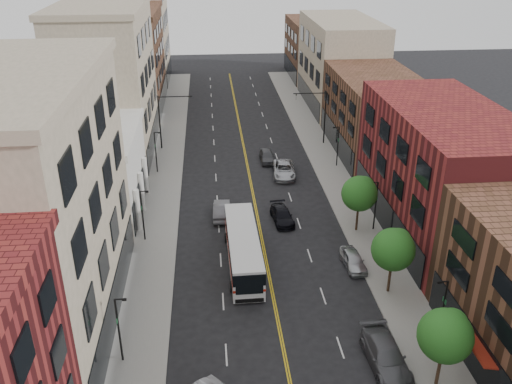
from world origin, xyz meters
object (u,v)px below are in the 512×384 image
object	(u,v)px
city_bus	(243,247)
car_parked_mid	(386,356)
car_parked_far	(353,260)
car_lane_a	(282,216)
car_lane_b	(284,170)
car_lane_behind	(221,210)
car_lane_c	(267,156)

from	to	relation	value
city_bus	car_parked_mid	world-z (taller)	city_bus
car_parked_far	car_lane_a	xyz separation A→B (m)	(-5.03, 8.69, -0.02)
city_bus	car_lane_b	distance (m)	19.66
car_lane_b	car_parked_mid	bearing A→B (deg)	-80.91
car_parked_mid	car_lane_behind	distance (m)	24.32
car_lane_behind	car_lane_c	world-z (taller)	car_lane_behind
car_parked_far	car_lane_behind	distance (m)	15.06
car_parked_far	car_lane_behind	world-z (taller)	car_lane_behind
car_parked_far	car_lane_c	distance (m)	25.00
car_parked_far	car_lane_a	world-z (taller)	car_parked_far
city_bus	car_lane_b	size ratio (longest dim) A/B	2.10
car_lane_c	car_lane_behind	bearing A→B (deg)	-114.15
city_bus	car_lane_b	world-z (taller)	city_bus
car_parked_mid	car_lane_b	distance (m)	31.85
city_bus	car_lane_b	xyz separation A→B (m)	(6.16, 18.64, -0.97)
car_parked_far	car_lane_b	distance (m)	20.20
city_bus	car_lane_c	bearing A→B (deg)	77.99
car_lane_b	car_lane_a	bearing A→B (deg)	-94.14
car_lane_behind	car_lane_c	bearing A→B (deg)	-110.89
car_lane_c	car_lane_a	bearing A→B (deg)	-91.37
car_parked_mid	car_lane_b	world-z (taller)	car_parked_mid
car_lane_behind	car_lane_b	xyz separation A→B (m)	(7.76, 9.68, 0.01)
car_parked_far	car_lane_c	bearing A→B (deg)	97.66
car_lane_b	car_parked_far	bearing A→B (deg)	-75.97
car_lane_c	car_parked_far	bearing A→B (deg)	-79.50
city_bus	car_lane_behind	distance (m)	9.15
car_parked_far	car_lane_c	world-z (taller)	car_lane_c
car_parked_mid	car_lane_b	size ratio (longest dim) A/B	1.00
city_bus	car_lane_a	xyz separation A→B (m)	(4.41, 7.40, -1.09)
car_lane_a	car_parked_far	bearing A→B (deg)	-65.49
car_parked_far	car_lane_behind	bearing A→B (deg)	133.71
car_parked_far	car_lane_b	world-z (taller)	car_lane_b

